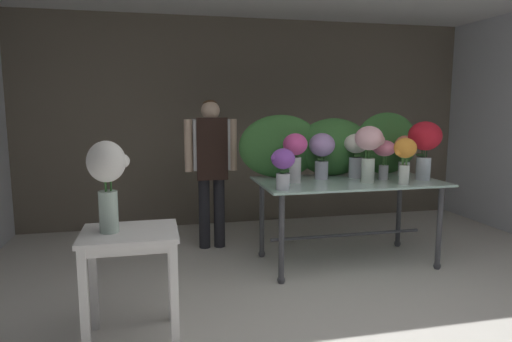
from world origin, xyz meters
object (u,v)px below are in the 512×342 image
at_px(vase_crimson_ranunculus, 425,142).
at_px(vase_lilac_carnations, 322,151).
at_px(vase_rosy_tulips, 384,153).
at_px(vase_violet_freesia, 283,165).
at_px(florist, 211,158).
at_px(vase_blush_dahlias, 369,146).
at_px(vase_white_roses_tall, 107,175).
at_px(side_table_white, 130,249).
at_px(vase_coral_anemones, 404,151).
at_px(display_table_glass, 348,194).
at_px(vase_fuchsia_snapdragons, 295,152).
at_px(vase_sunset_lilies, 405,154).
at_px(vase_ivory_hydrangea, 356,151).

bearing_deg(vase_crimson_ranunculus, vase_lilac_carnations, 163.89).
xyz_separation_m(vase_rosy_tulips, vase_violet_freesia, (-1.10, -0.29, -0.05)).
xyz_separation_m(florist, vase_violet_freesia, (0.47, -1.10, 0.05)).
distance_m(vase_rosy_tulips, vase_violet_freesia, 1.14).
relative_size(vase_blush_dahlias, vase_white_roses_tall, 0.91).
height_order(side_table_white, vase_white_roses_tall, vase_white_roses_tall).
height_order(side_table_white, vase_crimson_ranunculus, vase_crimson_ranunculus).
bearing_deg(vase_coral_anemones, vase_rosy_tulips, -151.77).
distance_m(display_table_glass, vase_lilac_carnations, 0.49).
xyz_separation_m(florist, vase_fuchsia_snapdragons, (0.68, -0.78, 0.13)).
bearing_deg(vase_sunset_lilies, vase_crimson_ranunculus, 30.77).
bearing_deg(vase_white_roses_tall, vase_fuchsia_snapdragons, 34.18).
xyz_separation_m(side_table_white, vase_sunset_lilies, (2.38, 0.74, 0.48)).
bearing_deg(florist, vase_fuchsia_snapdragons, -48.54).
xyz_separation_m(display_table_glass, vase_ivory_hydrangea, (0.14, 0.15, 0.40)).
distance_m(vase_ivory_hydrangea, vase_white_roses_tall, 2.54).
distance_m(vase_sunset_lilies, vase_white_roses_tall, 2.60).
xyz_separation_m(display_table_glass, vase_rosy_tulips, (0.35, -0.02, 0.39)).
relative_size(vase_fuchsia_snapdragons, vase_white_roses_tall, 0.80).
height_order(vase_violet_freesia, vase_coral_anemones, vase_coral_anemones).
height_order(display_table_glass, vase_rosy_tulips, vase_rosy_tulips).
distance_m(vase_sunset_lilies, vase_coral_anemones, 0.55).
distance_m(florist, vase_violet_freesia, 1.20).
height_order(florist, vase_violet_freesia, florist).
height_order(florist, vase_lilac_carnations, florist).
height_order(vase_ivory_hydrangea, vase_white_roses_tall, vase_white_roses_tall).
bearing_deg(vase_ivory_hydrangea, vase_blush_dahlias, -91.96).
distance_m(display_table_glass, vase_rosy_tulips, 0.53).
xyz_separation_m(florist, vase_lilac_carnations, (1.00, -0.64, 0.12)).
bearing_deg(side_table_white, vase_sunset_lilies, 17.18).
bearing_deg(vase_blush_dahlias, vase_violet_freesia, -169.35).
xyz_separation_m(side_table_white, florist, (0.76, 1.84, 0.36)).
bearing_deg(vase_lilac_carnations, side_table_white, -145.79).
bearing_deg(vase_fuchsia_snapdragons, vase_ivory_hydrangea, 11.68).
height_order(display_table_glass, vase_violet_freesia, vase_violet_freesia).
bearing_deg(vase_blush_dahlias, vase_crimson_ranunculus, 2.21).
distance_m(vase_blush_dahlias, vase_rosy_tulips, 0.27).
bearing_deg(vase_violet_freesia, vase_sunset_lilies, -0.21).
bearing_deg(florist, vase_ivory_hydrangea, -25.05).
relative_size(florist, vase_blush_dahlias, 3.01).
xyz_separation_m(florist, vase_ivory_hydrangea, (1.36, -0.64, 0.11)).
xyz_separation_m(vase_sunset_lilies, vase_ivory_hydrangea, (-0.26, 0.47, -0.01)).
height_order(display_table_glass, vase_blush_dahlias, vase_blush_dahlias).
distance_m(florist, vase_coral_anemones, 2.00).
bearing_deg(vase_rosy_tulips, vase_white_roses_tall, -157.17).
distance_m(side_table_white, vase_rosy_tulips, 2.60).
bearing_deg(vase_ivory_hydrangea, vase_sunset_lilies, -61.26).
bearing_deg(vase_ivory_hydrangea, display_table_glass, -133.01).
relative_size(display_table_glass, vase_violet_freesia, 4.89).
distance_m(vase_crimson_ranunculus, vase_white_roses_tall, 2.97).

